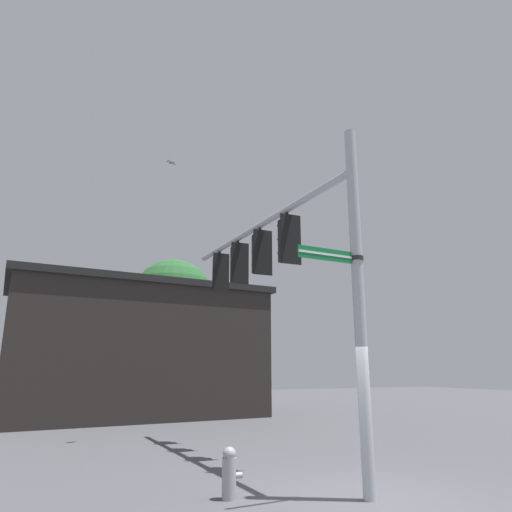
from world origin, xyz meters
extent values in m
plane|color=#4C4C51|center=(0.00, 0.00, 0.00)|extent=(80.00, 80.00, 0.00)
cylinder|color=#ADB2B7|center=(0.00, 0.00, 3.38)|extent=(0.22, 0.22, 6.77)
cylinder|color=#ADB2B7|center=(-0.21, 4.06, 5.90)|extent=(0.59, 8.14, 0.17)
cylinder|color=black|center=(-0.13, 2.48, 5.73)|extent=(0.08, 0.08, 0.18)
cube|color=black|center=(-0.13, 2.48, 5.11)|extent=(0.36, 0.30, 1.05)
sphere|color=#590F0F|center=(-0.13, 2.67, 5.46)|extent=(0.22, 0.22, 0.22)
cube|color=black|center=(-0.13, 2.69, 5.56)|extent=(0.24, 0.20, 0.03)
sphere|color=yellow|center=(-0.13, 2.67, 5.11)|extent=(0.22, 0.22, 0.22)
cube|color=black|center=(-0.13, 2.69, 5.21)|extent=(0.24, 0.20, 0.03)
sphere|color=#0F4C19|center=(-0.13, 2.67, 4.76)|extent=(0.22, 0.22, 0.22)
cube|color=black|center=(-0.13, 2.69, 4.86)|extent=(0.24, 0.20, 0.03)
cube|color=black|center=(-0.13, 2.31, 5.11)|extent=(0.54, 0.03, 1.22)
cylinder|color=black|center=(-0.20, 3.89, 5.73)|extent=(0.08, 0.08, 0.18)
cube|color=black|center=(-0.20, 3.89, 5.11)|extent=(0.36, 0.30, 1.05)
sphere|color=#590F0F|center=(-0.20, 4.08, 5.46)|extent=(0.22, 0.22, 0.22)
cube|color=black|center=(-0.20, 4.10, 5.56)|extent=(0.24, 0.20, 0.03)
sphere|color=yellow|center=(-0.20, 4.08, 5.11)|extent=(0.22, 0.22, 0.22)
cube|color=black|center=(-0.20, 4.10, 5.21)|extent=(0.24, 0.20, 0.03)
sphere|color=#0F4C19|center=(-0.20, 4.08, 4.76)|extent=(0.22, 0.22, 0.22)
cube|color=black|center=(-0.20, 4.10, 4.86)|extent=(0.24, 0.20, 0.03)
cube|color=black|center=(-0.20, 3.72, 5.11)|extent=(0.54, 0.03, 1.22)
cylinder|color=black|center=(-0.27, 5.30, 5.73)|extent=(0.08, 0.08, 0.18)
cube|color=black|center=(-0.27, 5.30, 5.11)|extent=(0.36, 0.30, 1.05)
sphere|color=#590F0F|center=(-0.27, 5.49, 5.46)|extent=(0.22, 0.22, 0.22)
cube|color=black|center=(-0.27, 5.51, 5.56)|extent=(0.24, 0.20, 0.03)
sphere|color=yellow|center=(-0.27, 5.49, 5.11)|extent=(0.22, 0.22, 0.22)
cube|color=black|center=(-0.27, 5.51, 5.21)|extent=(0.24, 0.20, 0.03)
sphere|color=#0F4C19|center=(-0.27, 5.49, 4.76)|extent=(0.22, 0.22, 0.22)
cube|color=black|center=(-0.27, 5.51, 4.86)|extent=(0.24, 0.20, 0.03)
cube|color=black|center=(-0.27, 5.13, 5.11)|extent=(0.54, 0.03, 1.22)
cylinder|color=black|center=(-0.35, 6.70, 5.73)|extent=(0.08, 0.08, 0.18)
cube|color=black|center=(-0.35, 6.70, 5.11)|extent=(0.36, 0.30, 1.05)
sphere|color=#590F0F|center=(-0.35, 6.89, 5.46)|extent=(0.22, 0.22, 0.22)
cube|color=black|center=(-0.35, 6.91, 5.56)|extent=(0.24, 0.20, 0.03)
sphere|color=yellow|center=(-0.35, 6.89, 5.11)|extent=(0.22, 0.22, 0.22)
cube|color=black|center=(-0.35, 6.91, 5.21)|extent=(0.24, 0.20, 0.03)
sphere|color=#0F4C19|center=(-0.35, 6.89, 4.76)|extent=(0.22, 0.22, 0.22)
cube|color=black|center=(-0.35, 6.91, 4.86)|extent=(0.24, 0.20, 0.03)
cube|color=black|center=(-0.35, 6.53, 5.11)|extent=(0.54, 0.03, 1.22)
cube|color=#147238|center=(-0.71, -0.04, 4.13)|extent=(1.16, 0.09, 0.22)
cube|color=white|center=(-0.71, -0.05, 4.13)|extent=(1.16, 0.07, 0.04)
cylinder|color=#262626|center=(0.00, 0.00, 4.13)|extent=(0.26, 0.26, 0.08)
ellipsoid|color=gray|center=(-1.89, 7.46, 8.99)|extent=(0.19, 0.26, 0.08)
cube|color=gray|center=(-1.91, 7.45, 9.00)|extent=(0.34, 0.21, 0.09)
cube|color=gray|center=(-1.88, 7.47, 9.00)|extent=(0.34, 0.21, 0.07)
cube|color=#282321|center=(-1.33, 16.00, 2.87)|extent=(11.73, 8.01, 5.73)
cube|color=maroon|center=(-1.65, 19.84, 3.15)|extent=(10.11, 1.83, 0.30)
cube|color=black|center=(-1.33, 16.00, 5.88)|extent=(12.20, 8.33, 0.30)
cylinder|color=#4C3823|center=(0.09, 14.48, 2.01)|extent=(0.31, 0.31, 4.02)
sphere|color=#28602D|center=(0.09, 14.48, 5.36)|extent=(3.83, 3.83, 3.83)
cylinder|color=#99999E|center=(-2.12, 1.01, 0.33)|extent=(0.24, 0.24, 0.65)
sphere|color=#99999E|center=(-2.12, 1.01, 0.71)|extent=(0.23, 0.23, 0.23)
cylinder|color=#99999E|center=(-1.95, 1.01, 0.36)|extent=(0.12, 0.10, 0.10)
camera|label=1|loc=(-5.13, -6.80, 2.10)|focal=31.99mm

